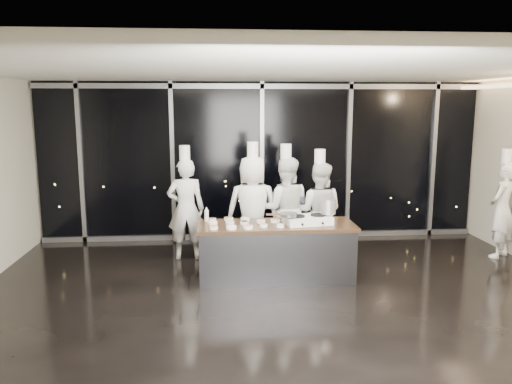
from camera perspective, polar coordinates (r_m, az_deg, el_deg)
The scene contains 15 objects.
ground at distance 7.26m, azimuth 3.15°, elevation -12.26°, with size 9.00×9.00×0.00m, color black.
room_shell at distance 6.77m, azimuth 4.82°, elevation 5.70°, with size 9.02×7.02×3.21m.
window_wall at distance 10.20m, azimuth 0.65°, elevation 3.52°, with size 8.90×0.11×3.20m.
demo_counter at distance 7.95m, azimuth 2.31°, elevation -6.79°, with size 2.46×0.86×0.90m.
stove at distance 7.87m, azimuth 5.92°, elevation -3.16°, with size 0.77×0.55×0.14m.
frying_pan at distance 7.74m, azimuth 3.66°, elevation -2.60°, with size 0.51×0.32×0.05m.
stock_pot at distance 7.96m, azimuth 8.26°, elevation -1.64°, with size 0.23×0.23×0.23m, color #B5B5B7.
prep_bowls at distance 7.78m, azimuth -1.25°, elevation -3.57°, with size 1.40×0.73×0.05m.
squeeze_bottle at distance 8.00m, azimuth -5.68°, elevation -2.58°, with size 0.07×0.07×0.24m.
chef_far_left at distance 8.98m, azimuth -8.01°, elevation -1.82°, with size 0.68×0.46×2.04m.
chef_left at distance 8.70m, azimuth -0.38°, elevation -1.91°, with size 0.93×0.60×2.12m.
chef_center at distance 8.84m, azimuth 3.37°, elevation -1.89°, with size 0.98×0.81×2.07m.
guest at distance 8.94m, azimuth 3.57°, elevation -2.56°, with size 1.00×0.53×1.62m.
chef_right at distance 8.89m, azimuth 7.18°, elevation -2.17°, with size 1.03×0.92×1.98m.
chef_side at distance 10.01m, azimuth 26.32°, elevation -1.73°, with size 0.76×0.73×1.98m.
Camera 1 is at (-0.93, -6.66, 2.75)m, focal length 35.00 mm.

